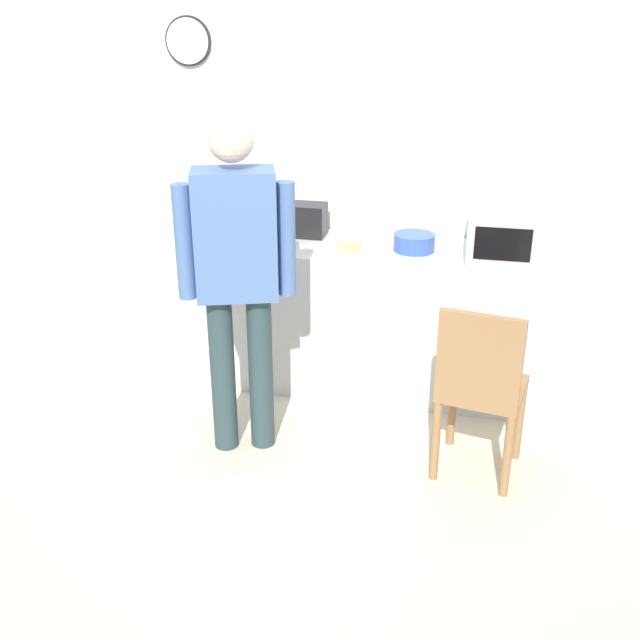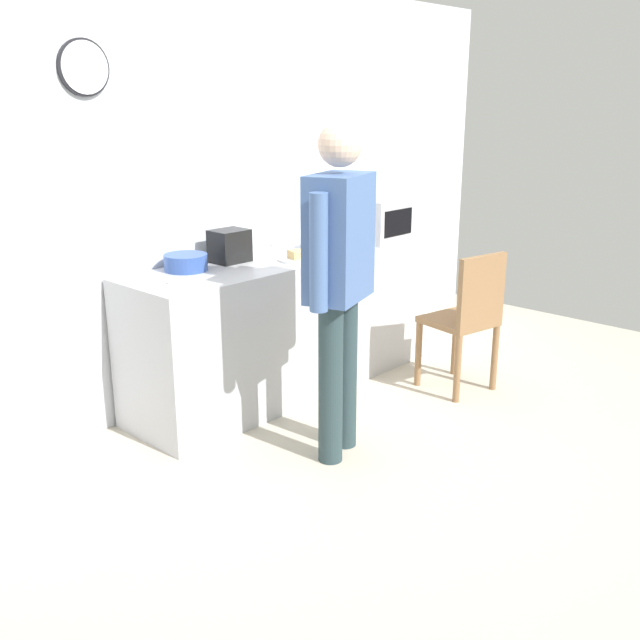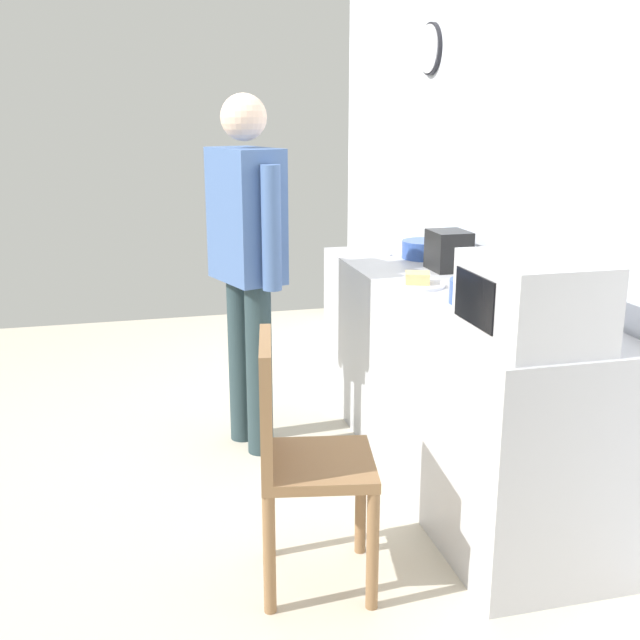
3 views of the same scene
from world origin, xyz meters
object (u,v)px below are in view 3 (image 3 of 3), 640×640
Objects in this scene: microwave at (532,300)px; cereal_bowl at (478,292)px; spoon_utensil at (383,253)px; toaster at (449,250)px; fork_utensil at (533,294)px; sandwich_plate at (417,282)px; salad_bowl at (425,249)px; person_standing at (247,249)px; wooden_chair at (297,451)px.

microwave is 2.07× the size of cereal_bowl.
cereal_bowl is at bearing 0.63° from spoon_utensil.
toaster reaches higher than fork_utensil.
sandwich_plate is 0.52m from fork_utensil.
person_standing is (0.21, -1.02, 0.08)m from salad_bowl.
cereal_bowl is 1.20m from spoon_utensil.
microwave is 0.53× the size of wooden_chair.
wooden_chair is (1.63, -0.87, -0.39)m from spoon_utensil.
fork_utensil is 1.00× the size of spoon_utensil.
spoon_utensil is at bearing -137.38° from salad_bowl.
spoon_utensil is at bearing 115.46° from person_standing.
toaster is at bearing 83.11° from person_standing.
salad_bowl reaches higher than sandwich_plate.
person_standing is (-0.44, -0.72, 0.11)m from sandwich_plate.
fork_utensil is 1.16m from spoon_utensil.
microwave is at bearing -6.64° from cereal_bowl.
toaster is 1.60m from wooden_chair.
cereal_bowl is 1.42× the size of spoon_utensil.
salad_bowl is at bearing 101.58° from person_standing.
salad_bowl is 1.16× the size of toaster.
cereal_bowl is at bearing 116.26° from wooden_chair.
cereal_bowl is 1.17m from person_standing.
cereal_bowl is at bearing -12.97° from toaster.
wooden_chair is at bearing -98.26° from microwave.
spoon_utensil is at bearing -164.18° from fork_utensil.
toaster is at bearing -166.06° from fork_utensil.
microwave is at bearing 4.19° from sandwich_plate.
microwave is 1.25m from toaster.
fork_utensil is (0.28, 0.44, -0.02)m from sandwich_plate.
microwave is 1.57m from person_standing.
microwave is 0.28× the size of person_standing.
sandwich_plate is 0.43m from toaster.
cereal_bowl reaches higher than sandwich_plate.
salad_bowl is 1.83m from wooden_chair.
person_standing is 1.88× the size of wooden_chair.
sandwich_plate is 0.27× the size of wooden_chair.
sandwich_plate is at bearing -42.40° from toaster.
salad_bowl is at bearing 42.62° from spoon_utensil.
salad_bowl is 0.94m from fork_utensil.
microwave reaches higher than spoon_utensil.
salad_bowl is at bearing 171.70° from microwave.
sandwich_plate reaches higher than spoon_utensil.
fork_utensil is (0.93, 0.14, -0.04)m from salad_bowl.
cereal_bowl is at bearing 46.90° from person_standing.
microwave is 1.96× the size of sandwich_plate.
toaster is at bearing 136.97° from wooden_chair.
wooden_chair is (0.44, -0.88, -0.43)m from cereal_bowl.
spoon_utensil is at bearing 152.00° from wooden_chair.
spoon_utensil is (-0.19, -0.18, -0.04)m from salad_bowl.
cereal_bowl reaches higher than spoon_utensil.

